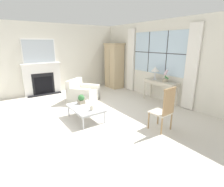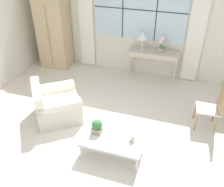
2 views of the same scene
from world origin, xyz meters
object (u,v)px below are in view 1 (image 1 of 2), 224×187
object	(u,v)px
fireplace	(42,76)
side_chair_wooden	(165,108)
potted_orchid	(166,77)
armchair_upholstered	(83,94)
console_table	(161,84)
potted_plant_small	(81,99)
table_lamp	(155,70)
pillar_candle	(92,108)
armoire	(114,66)
coffee_table	(86,108)

from	to	relation	value
fireplace	side_chair_wooden	distance (m)	5.11
potted_orchid	armchair_upholstered	world-z (taller)	potted_orchid
potted_orchid	side_chair_wooden	size ratio (longest dim) A/B	0.38
console_table	armchair_upholstered	distance (m)	2.76
console_table	potted_orchid	xyz separation A→B (m)	(0.16, 0.02, 0.26)
potted_orchid	potted_plant_small	bearing A→B (deg)	-103.01
console_table	table_lamp	distance (m)	0.54
console_table	table_lamp	world-z (taller)	table_lamp
console_table	side_chair_wooden	world-z (taller)	side_chair_wooden
fireplace	console_table	xyz separation A→B (m)	(3.39, 3.13, -0.06)
pillar_candle	armoire	bearing A→B (deg)	136.71
armoire	side_chair_wooden	size ratio (longest dim) A/B	1.88
fireplace	potted_plant_small	size ratio (longest dim) A/B	8.28
table_lamp	armoire	bearing A→B (deg)	-178.25
armoire	armchair_upholstered	xyz separation A→B (m)	(1.13, -2.15, -0.74)
armoire	table_lamp	xyz separation A→B (m)	(2.43, 0.07, 0.11)
table_lamp	pillar_candle	xyz separation A→B (m)	(0.47, -2.81, -0.70)
armchair_upholstered	pillar_candle	bearing A→B (deg)	-18.29
armoire	table_lamp	size ratio (longest dim) A/B	4.43
table_lamp	armchair_upholstered	bearing A→B (deg)	-120.29
armchair_upholstered	fireplace	bearing A→B (deg)	-152.55
potted_orchid	side_chair_wooden	bearing A→B (deg)	-50.31
armoire	potted_plant_small	xyz separation A→B (m)	(2.26, -2.72, -0.52)
console_table	armchair_upholstered	xyz separation A→B (m)	(-1.61, -2.21, -0.41)
armoire	armchair_upholstered	bearing A→B (deg)	-62.23
fireplace	console_table	world-z (taller)	fireplace
fireplace	coffee_table	distance (m)	3.26
armchair_upholstered	coffee_table	size ratio (longest dim) A/B	1.15
fireplace	pillar_candle	distance (m)	3.58
console_table	potted_plant_small	world-z (taller)	console_table
armoire	potted_plant_small	distance (m)	3.58
side_chair_wooden	pillar_candle	world-z (taller)	side_chair_wooden
potted_orchid	fireplace	bearing A→B (deg)	-138.45
coffee_table	potted_orchid	bearing A→B (deg)	83.30
potted_orchid	armchair_upholstered	size ratio (longest dim) A/B	0.33
armoire	pillar_candle	size ratio (longest dim) A/B	14.09
pillar_candle	armchair_upholstered	bearing A→B (deg)	161.71
armoire	fireplace	bearing A→B (deg)	-101.88
console_table	armchair_upholstered	world-z (taller)	armchair_upholstered
fireplace	table_lamp	bearing A→B (deg)	45.65
potted_orchid	armchair_upholstered	bearing A→B (deg)	-128.55
fireplace	potted_orchid	world-z (taller)	fireplace
armchair_upholstered	coffee_table	world-z (taller)	armchair_upholstered
table_lamp	console_table	bearing A→B (deg)	-3.80
fireplace	armoire	distance (m)	3.16
potted_orchid	console_table	bearing A→B (deg)	-173.84
fireplace	potted_orchid	distance (m)	4.75
fireplace	table_lamp	distance (m)	4.42
armoire	potted_plant_small	world-z (taller)	armoire
potted_orchid	armchair_upholstered	distance (m)	2.92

